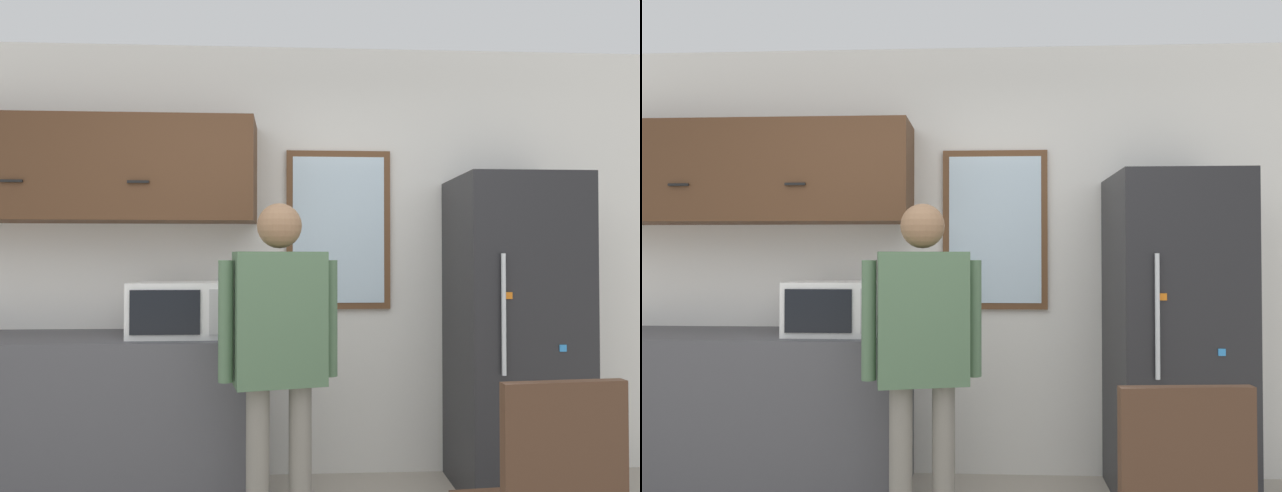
# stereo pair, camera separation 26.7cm
# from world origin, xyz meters

# --- Properties ---
(back_wall) EXTENTS (6.00, 0.06, 2.70)m
(back_wall) POSITION_xyz_m (0.00, 2.10, 1.35)
(back_wall) COLOR white
(back_wall) RESTS_ON ground_plane
(counter) EXTENTS (1.97, 0.63, 0.92)m
(counter) POSITION_xyz_m (-1.21, 1.76, 0.46)
(counter) COLOR #4C4C51
(counter) RESTS_ON ground_plane
(upper_cabinets) EXTENTS (1.97, 0.39, 0.61)m
(upper_cabinets) POSITION_xyz_m (-1.21, 1.89, 1.88)
(upper_cabinets) COLOR #51331E
(microwave) EXTENTS (0.53, 0.38, 0.31)m
(microwave) POSITION_xyz_m (-0.63, 1.72, 1.07)
(microwave) COLOR white
(microwave) RESTS_ON counter
(person) EXTENTS (0.56, 0.31, 1.62)m
(person) POSITION_xyz_m (-0.07, 1.18, 0.98)
(person) COLOR gray
(person) RESTS_ON ground_plane
(refrigerator) EXTENTS (0.68, 0.66, 1.83)m
(refrigerator) POSITION_xyz_m (1.29, 1.75, 0.92)
(refrigerator) COLOR #232326
(refrigerator) RESTS_ON ground_plane
(window) EXTENTS (0.66, 0.05, 1.00)m
(window) POSITION_xyz_m (0.29, 2.06, 1.54)
(window) COLOR brown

